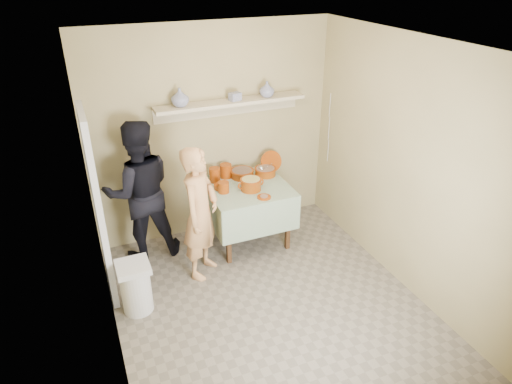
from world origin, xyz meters
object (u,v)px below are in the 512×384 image
person_helper (140,191)px  trash_bin (136,287)px  person_cook (200,214)px  serving_table (247,194)px  cazuela_rice (251,183)px

person_helper → trash_bin: bearing=74.6°
person_cook → person_helper: bearing=82.2°
person_cook → serving_table: size_ratio=1.57×
trash_bin → cazuela_rice: bearing=23.5°
trash_bin → person_cook: bearing=23.8°
cazuela_rice → trash_bin: (-1.51, -0.66, -0.56)m
person_cook → person_helper: person_helper is taller
person_helper → serving_table: person_helper is taller
person_helper → cazuela_rice: person_helper is taller
trash_bin → person_helper: bearing=74.3°
person_cook → serving_table: person_cook is taller
person_cook → cazuela_rice: size_ratio=4.61×
serving_table → cazuela_rice: size_ratio=2.95×
person_cook → trash_bin: size_ratio=2.72×
serving_table → person_helper: bearing=171.4°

